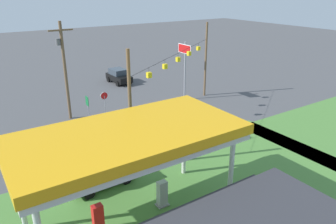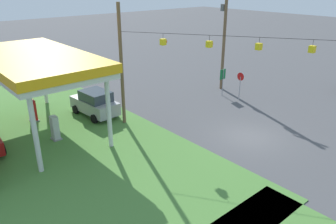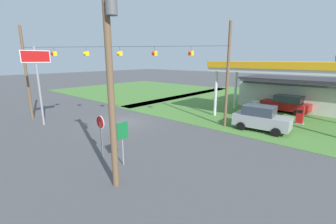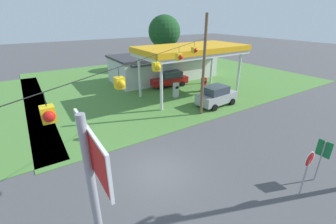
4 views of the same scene
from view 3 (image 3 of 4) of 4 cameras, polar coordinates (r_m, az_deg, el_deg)
name	(u,v)px [view 3 (image 3 of 4)]	position (r m, az deg, el deg)	size (l,w,h in m)	color
ground_plane	(123,122)	(20.68, -11.32, -2.61)	(160.00, 160.00, 0.00)	#4C4C4F
grass_verge_station_corner	(315,110)	(30.17, 33.32, 0.47)	(36.00, 28.00, 0.04)	#4C7F38
grass_verge_opposite_corner	(139,89)	(42.80, -7.29, 5.72)	(24.00, 24.00, 0.04)	#4C7F38
gas_station_canopy	(281,67)	(22.62, 26.81, 10.06)	(11.69, 5.85, 5.36)	silver
gas_station_store	(311,94)	(29.97, 32.49, 3.89)	(14.55, 6.80, 3.48)	silver
fuel_pump_near	(255,109)	(23.69, 21.21, 0.71)	(0.71, 0.56, 1.65)	gray
fuel_pump_far	(300,116)	(22.68, 30.52, -0.78)	(0.71, 0.56, 1.65)	gray
car_at_pumps_front	(261,118)	(19.26, 22.53, -1.44)	(4.31, 2.34, 2.00)	#9E9EA3
car_at_pumps_rear	(286,104)	(26.97, 27.83, 1.89)	(4.83, 2.35, 1.88)	#AD1414
stop_sign_roadside	(100,127)	(13.32, -16.78, -3.69)	(0.80, 0.08, 2.50)	#99999E
stop_sign_overhead	(37,71)	(21.59, -30.26, 9.07)	(0.22, 2.23, 6.57)	gray
route_sign	(123,135)	(12.00, -11.47, -5.76)	(0.10, 0.70, 2.40)	gray
utility_pole_main	(110,69)	(9.41, -14.48, 10.51)	(2.20, 0.44, 9.25)	brown
signal_span_gantry	(121,70)	(19.93, -11.97, 10.45)	(15.10, 10.24, 8.45)	brown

